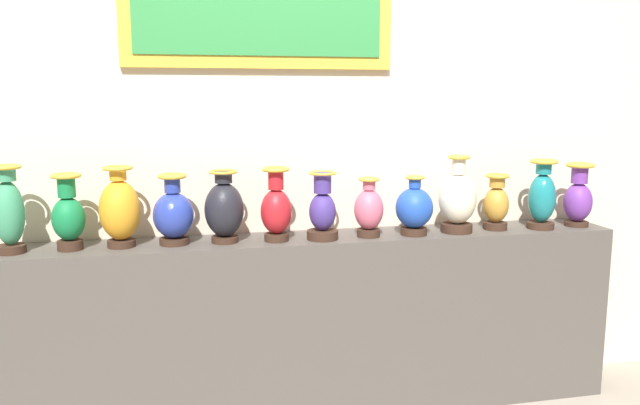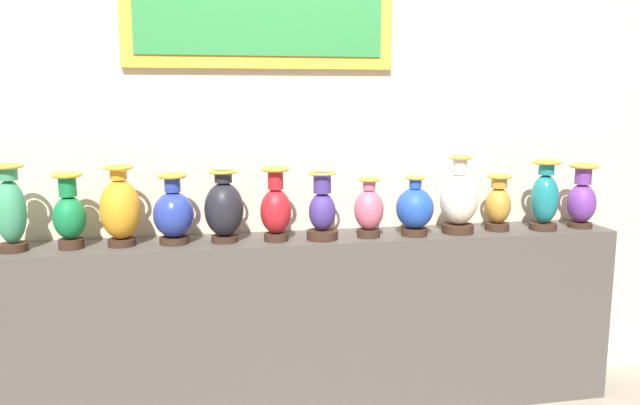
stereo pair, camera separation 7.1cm
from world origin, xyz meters
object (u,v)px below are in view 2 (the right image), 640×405
Objects in this scene: vase_jade at (10,210)px; vase_amber at (120,209)px; vase_rose at (369,210)px; vase_sapphire at (415,209)px; vase_indigo at (322,211)px; vase_ivory at (459,200)px; vase_ochre at (498,204)px; vase_emerald at (69,214)px; vase_cobalt at (173,213)px; vase_teal at (545,197)px; vase_onyx at (224,209)px; vase_violet at (582,198)px; vase_crimson at (276,208)px.

vase_jade reaches higher than vase_amber.
vase_sapphire is at bearing -2.03° from vase_rose.
vase_ivory reaches higher than vase_indigo.
vase_ivory is at bearing -174.95° from vase_ochre.
vase_emerald is 1.04× the size of vase_cobalt.
vase_indigo is 0.91× the size of vase_teal.
vase_indigo is at bearing -4.43° from vase_onyx.
vase_amber is 1.13× the size of vase_indigo.
vase_ivory is 0.69m from vase_violet.
vase_ivory is at bearing -0.70° from vase_emerald.
vase_jade is 1.13× the size of vase_emerald.
vase_emerald is at bearing 178.82° from vase_rose.
vase_indigo reaches higher than vase_ochre.
vase_crimson is at bearing 178.78° from vase_sapphire.
vase_ivory reaches higher than vase_jade.
vase_amber is 1.63m from vase_ivory.
vase_amber is 0.95× the size of vase_ivory.
vase_amber is 1.09× the size of vase_onyx.
vase_onyx is 1.17× the size of vase_rose.
vase_onyx is (0.23, -0.01, 0.02)m from vase_cobalt.
vase_violet is at bearing 4.22° from vase_teal.
vase_teal is at bearing -1.24° from vase_onyx.
vase_amber is at bearing 2.42° from vase_jade.
vase_rose is (0.23, 0.01, -0.01)m from vase_indigo.
vase_emerald is at bearing 178.23° from vase_indigo.
vase_cobalt is 1.13× the size of vase_rose.
vase_onyx is at bearing 179.42° from vase_violet.
vase_amber is at bearing 177.37° from vase_crimson.
vase_sapphire is 0.92m from vase_violet.
vase_emerald is 2.53m from vase_violet.
vase_amber reaches higher than vase_indigo.
vase_onyx reaches higher than vase_cobalt.
vase_ivory reaches higher than vase_crimson.
vase_teal is 0.22m from vase_violet.
vase_amber reaches higher than vase_violet.
vase_ivory is at bearing -0.03° from vase_crimson.
vase_sapphire is 0.88× the size of vase_violet.
vase_violet is (1.15, 0.01, 0.02)m from vase_rose.
vase_sapphire is (0.93, -0.04, -0.03)m from vase_onyx.
vase_onyx is 0.70m from vase_rose.
vase_crimson reaches higher than vase_indigo.
vase_violet reaches higher than vase_rose.
vase_ochre is 0.46m from vase_violet.
vase_emerald is 0.93× the size of vase_amber.
vase_teal is (2.55, -0.03, -0.02)m from vase_jade.
vase_emerald reaches higher than vase_sapphire.
vase_violet is (1.39, 0.02, 0.01)m from vase_indigo.
vase_cobalt is at bearing 178.57° from vase_ivory.
vase_indigo is at bearing -3.45° from vase_crimson.
vase_ivory is at bearing -1.16° from vase_amber.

